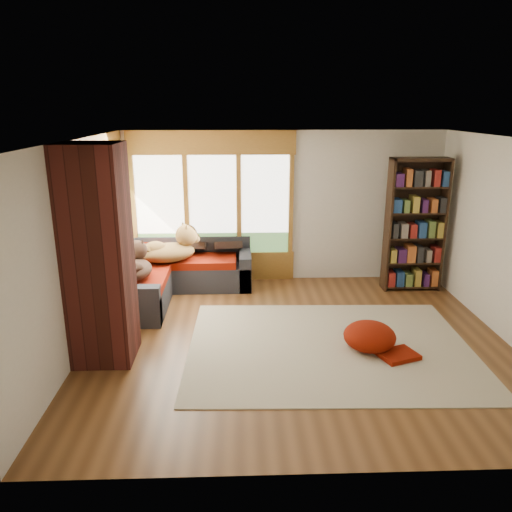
# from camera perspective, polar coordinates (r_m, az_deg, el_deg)

# --- Properties ---
(floor) EXTENTS (5.50, 5.50, 0.00)m
(floor) POSITION_cam_1_polar(r_m,az_deg,el_deg) (6.73, 4.71, -9.60)
(floor) COLOR #553217
(floor) RESTS_ON ground
(ceiling) EXTENTS (5.50, 5.50, 0.00)m
(ceiling) POSITION_cam_1_polar(r_m,az_deg,el_deg) (6.04, 5.31, 13.09)
(ceiling) COLOR white
(wall_back) EXTENTS (5.50, 0.04, 2.60)m
(wall_back) POSITION_cam_1_polar(r_m,az_deg,el_deg) (8.68, 3.02, 5.59)
(wall_back) COLOR silver
(wall_back) RESTS_ON ground
(wall_front) EXTENTS (5.50, 0.04, 2.60)m
(wall_front) POSITION_cam_1_polar(r_m,az_deg,el_deg) (3.94, 9.37, -8.74)
(wall_front) COLOR silver
(wall_front) RESTS_ON ground
(wall_left) EXTENTS (0.04, 5.00, 2.60)m
(wall_left) POSITION_cam_1_polar(r_m,az_deg,el_deg) (6.52, -19.75, 0.83)
(wall_left) COLOR silver
(wall_left) RESTS_ON ground
(windows_back) EXTENTS (2.82, 0.10, 1.90)m
(windows_back) POSITION_cam_1_polar(r_m,az_deg,el_deg) (8.62, -4.98, 5.81)
(windows_back) COLOR olive
(windows_back) RESTS_ON wall_back
(windows_left) EXTENTS (0.10, 2.62, 1.90)m
(windows_left) POSITION_cam_1_polar(r_m,az_deg,el_deg) (7.62, -16.95, 3.68)
(windows_left) COLOR olive
(windows_left) RESTS_ON wall_left
(roller_blind) EXTENTS (0.03, 0.72, 0.90)m
(roller_blind) POSITION_cam_1_polar(r_m,az_deg,el_deg) (8.33, -15.58, 7.67)
(roller_blind) COLOR #7A8A58
(roller_blind) RESTS_ON wall_left
(brick_chimney) EXTENTS (0.70, 0.70, 2.60)m
(brick_chimney) POSITION_cam_1_polar(r_m,az_deg,el_deg) (6.10, -17.57, -0.03)
(brick_chimney) COLOR #471914
(brick_chimney) RESTS_ON ground
(sectional_sofa) EXTENTS (2.20, 2.20, 0.80)m
(sectional_sofa) POSITION_cam_1_polar(r_m,az_deg,el_deg) (8.22, -10.31, -2.52)
(sectional_sofa) COLOR black
(sectional_sofa) RESTS_ON ground
(area_rug) EXTENTS (3.68, 2.85, 0.01)m
(area_rug) POSITION_cam_1_polar(r_m,az_deg,el_deg) (6.60, 8.38, -10.20)
(area_rug) COLOR silver
(area_rug) RESTS_ON ground
(bookshelf) EXTENTS (0.94, 0.31, 2.20)m
(bookshelf) POSITION_cam_1_polar(r_m,az_deg,el_deg) (8.60, 17.73, 3.35)
(bookshelf) COLOR black
(bookshelf) RESTS_ON ground
(pouf) EXTENTS (0.79, 0.79, 0.36)m
(pouf) POSITION_cam_1_polar(r_m,az_deg,el_deg) (6.56, 12.86, -8.84)
(pouf) COLOR maroon
(pouf) RESTS_ON area_rug
(dog_tan) EXTENTS (1.06, 0.87, 0.52)m
(dog_tan) POSITION_cam_1_polar(r_m,az_deg,el_deg) (8.24, -9.57, 1.18)
(dog_tan) COLOR brown
(dog_tan) RESTS_ON sectional_sofa
(dog_brindle) EXTENTS (0.51, 0.82, 0.44)m
(dog_brindle) POSITION_cam_1_polar(r_m,az_deg,el_deg) (7.59, -13.64, -0.74)
(dog_brindle) COLOR black
(dog_brindle) RESTS_ON sectional_sofa
(throw_pillows) EXTENTS (1.98, 1.68, 0.45)m
(throw_pillows) POSITION_cam_1_polar(r_m,az_deg,el_deg) (8.21, -10.08, 0.97)
(throw_pillows) COLOR black
(throw_pillows) RESTS_ON sectional_sofa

